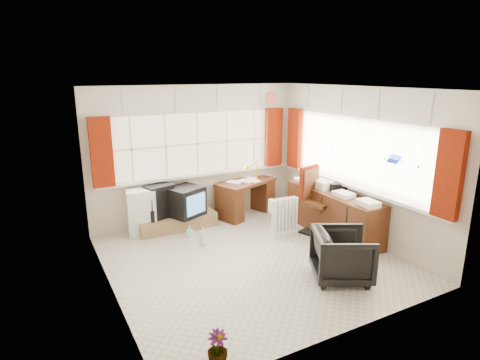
# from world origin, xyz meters

# --- Properties ---
(ground) EXTENTS (4.00, 4.00, 0.00)m
(ground) POSITION_xyz_m (0.00, 0.00, 0.00)
(ground) COLOR beige
(ground) RESTS_ON ground
(room_walls) EXTENTS (4.00, 4.00, 4.00)m
(room_walls) POSITION_xyz_m (0.00, 0.00, 1.50)
(room_walls) COLOR beige
(room_walls) RESTS_ON ground
(window_back) EXTENTS (3.70, 0.12, 3.60)m
(window_back) POSITION_xyz_m (0.00, 1.94, 0.95)
(window_back) COLOR beige
(window_back) RESTS_ON room_walls
(window_right) EXTENTS (0.12, 3.70, 3.60)m
(window_right) POSITION_xyz_m (1.94, 0.00, 0.95)
(window_right) COLOR beige
(window_right) RESTS_ON room_walls
(curtains) EXTENTS (3.83, 3.83, 1.15)m
(curtains) POSITION_xyz_m (0.92, 0.93, 1.46)
(curtains) COLOR maroon
(curtains) RESTS_ON room_walls
(overhead_cabinets) EXTENTS (3.98, 3.98, 0.48)m
(overhead_cabinets) POSITION_xyz_m (0.98, 0.98, 2.25)
(overhead_cabinets) COLOR silver
(overhead_cabinets) RESTS_ON room_walls
(desk) EXTENTS (1.31, 0.94, 0.71)m
(desk) POSITION_xyz_m (0.89, 1.75, 0.38)
(desk) COLOR #512813
(desk) RESTS_ON ground
(desk_lamp) EXTENTS (0.16, 0.15, 0.40)m
(desk_lamp) POSITION_xyz_m (1.09, 1.70, 0.96)
(desk_lamp) COLOR yellow
(desk_lamp) RESTS_ON desk
(task_chair) EXTENTS (0.60, 0.62, 1.16)m
(task_chair) POSITION_xyz_m (1.50, 0.44, 0.61)
(task_chair) COLOR black
(task_chair) RESTS_ON ground
(office_chair) EXTENTS (1.01, 1.00, 0.69)m
(office_chair) POSITION_xyz_m (0.78, -1.09, 0.34)
(office_chair) COLOR black
(office_chair) RESTS_ON ground
(radiator) EXTENTS (0.46, 0.21, 0.67)m
(radiator) POSITION_xyz_m (0.95, 0.51, 0.27)
(radiator) COLOR white
(radiator) RESTS_ON ground
(credenza) EXTENTS (0.50, 2.00, 0.85)m
(credenza) POSITION_xyz_m (1.73, 0.20, 0.39)
(credenza) COLOR #512813
(credenza) RESTS_ON ground
(file_tray) EXTENTS (0.37, 0.43, 0.12)m
(file_tray) POSITION_xyz_m (1.90, 0.37, 0.81)
(file_tray) COLOR black
(file_tray) RESTS_ON credenza
(tv_bench) EXTENTS (1.40, 0.50, 0.25)m
(tv_bench) POSITION_xyz_m (-0.55, 1.72, 0.12)
(tv_bench) COLOR #A87D54
(tv_bench) RESTS_ON ground
(crt_tv) EXTENTS (0.73, 0.70, 0.51)m
(crt_tv) POSITION_xyz_m (-0.40, 1.62, 0.51)
(crt_tv) COLOR black
(crt_tv) RESTS_ON tv_bench
(hifi_stack) EXTENTS (0.62, 0.49, 0.58)m
(hifi_stack) POSITION_xyz_m (-0.83, 1.77, 0.52)
(hifi_stack) COLOR black
(hifi_stack) RESTS_ON tv_bench
(mini_fridge) EXTENTS (0.53, 0.54, 0.79)m
(mini_fridge) POSITION_xyz_m (-1.15, 1.80, 0.40)
(mini_fridge) COLOR white
(mini_fridge) RESTS_ON ground
(spray_bottle_a) EXTENTS (0.14, 0.14, 0.30)m
(spray_bottle_a) POSITION_xyz_m (-0.42, 0.82, 0.15)
(spray_bottle_a) COLOR silver
(spray_bottle_a) RESTS_ON ground
(spray_bottle_b) EXTENTS (0.12, 0.12, 0.19)m
(spray_bottle_b) POSITION_xyz_m (-0.49, 1.24, 0.09)
(spray_bottle_b) COLOR #9AE5E3
(spray_bottle_b) RESTS_ON ground
(flower_vase) EXTENTS (0.22, 0.22, 0.36)m
(flower_vase) POSITION_xyz_m (-1.40, -1.80, 0.18)
(flower_vase) COLOR black
(flower_vase) RESTS_ON ground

